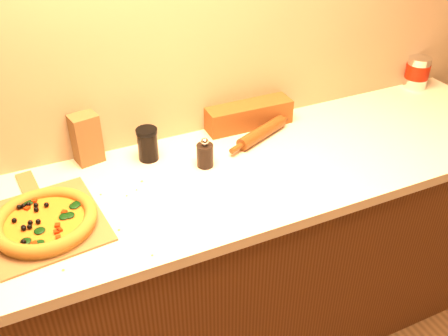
% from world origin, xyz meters
% --- Properties ---
extents(cabinet, '(2.80, 0.65, 0.86)m').
position_xyz_m(cabinet, '(0.00, 1.43, 0.43)').
color(cabinet, '#4B2710').
rests_on(cabinet, ground).
extents(countertop, '(2.84, 0.68, 0.04)m').
position_xyz_m(countertop, '(0.00, 1.43, 0.88)').
color(countertop, beige).
rests_on(countertop, cabinet).
extents(pizza_peel, '(0.37, 0.52, 0.01)m').
position_xyz_m(pizza_peel, '(-0.51, 1.42, 0.90)').
color(pizza_peel, brown).
rests_on(pizza_peel, countertop).
extents(pizza, '(0.32, 0.32, 0.05)m').
position_xyz_m(pizza, '(-0.50, 1.39, 0.93)').
color(pizza, '#AF752B').
rests_on(pizza, pizza_peel).
extents(pepper_grinder, '(0.06, 0.06, 0.12)m').
position_xyz_m(pepper_grinder, '(0.08, 1.50, 0.95)').
color(pepper_grinder, black).
rests_on(pepper_grinder, countertop).
extents(rolling_pin, '(0.35, 0.17, 0.05)m').
position_xyz_m(rolling_pin, '(0.36, 1.59, 0.93)').
color(rolling_pin, '#582E0F').
rests_on(rolling_pin, countertop).
extents(coffee_canister, '(0.11, 0.11, 0.15)m').
position_xyz_m(coffee_canister, '(1.26, 1.70, 0.98)').
color(coffee_canister, silver).
rests_on(coffee_canister, countertop).
extents(bread_bag, '(0.37, 0.13, 0.10)m').
position_xyz_m(bread_bag, '(0.36, 1.71, 0.95)').
color(bread_bag, maroon).
rests_on(bread_bag, countertop).
extents(paper_bag, '(0.11, 0.09, 0.19)m').
position_xyz_m(paper_bag, '(-0.30, 1.71, 0.99)').
color(paper_bag, brown).
rests_on(paper_bag, countertop).
extents(dark_jar, '(0.08, 0.08, 0.13)m').
position_xyz_m(dark_jar, '(-0.10, 1.63, 0.96)').
color(dark_jar, black).
rests_on(dark_jar, countertop).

